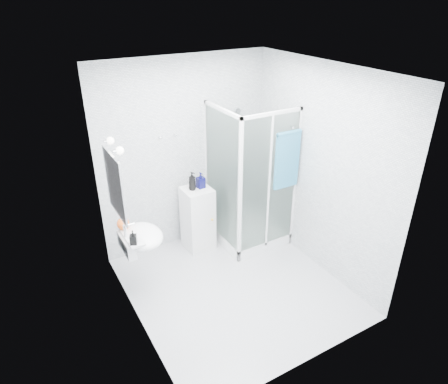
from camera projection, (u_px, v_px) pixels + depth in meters
room at (236, 193)px, 4.35m from camera, size 2.40×2.60×2.60m
shower_enclosure at (247, 215)px, 5.62m from camera, size 0.90×0.95×2.00m
wall_basin at (140, 237)px, 4.48m from camera, size 0.46×0.56×0.35m
mirror at (115, 185)px, 4.07m from camera, size 0.02×0.60×0.70m
vanity_lights at (114, 146)px, 3.90m from camera, size 0.10×0.40×0.08m
wall_hooks at (168, 136)px, 5.06m from camera, size 0.23×0.06×0.03m
storage_cabinet at (198, 218)px, 5.52m from camera, size 0.38×0.41×0.91m
hand_towel at (287, 158)px, 5.03m from camera, size 0.36×0.05×0.76m
shampoo_bottle_a at (192, 181)px, 5.23m from camera, size 0.13×0.13×0.25m
shampoo_bottle_b at (201, 180)px, 5.30m from camera, size 0.11×0.11×0.22m
soap_dispenser_orange at (123, 221)px, 4.49m from camera, size 0.15×0.15×0.18m
soap_dispenser_black at (133, 237)px, 4.22m from camera, size 0.10×0.10×0.16m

